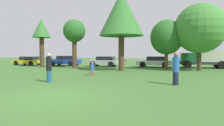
{
  "coord_description": "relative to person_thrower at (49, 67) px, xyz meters",
  "views": [
    {
      "loc": [
        3.93,
        -6.56,
        1.68
      ],
      "look_at": [
        1.49,
        4.38,
        1.12
      ],
      "focal_mm": 30.53,
      "sensor_mm": 36.0,
      "label": 1
    }
  ],
  "objects": [
    {
      "name": "ground_plane",
      "position": [
        2.08,
        -3.43,
        -0.86
      ],
      "size": [
        120.0,
        120.0,
        0.0
      ],
      "primitive_type": "plane",
      "color": "#3D6B2D"
    },
    {
      "name": "person_thrower",
      "position": [
        0.0,
        0.0,
        0.0
      ],
      "size": [
        0.31,
        0.31,
        1.7
      ],
      "rotation": [
        0.0,
        0.0,
        0.08
      ],
      "color": "navy",
      "rests_on": "ground"
    },
    {
      "name": "person_catcher",
      "position": [
        7.12,
        0.6,
        0.03
      ],
      "size": [
        0.36,
        0.36,
        1.75
      ],
      "rotation": [
        0.0,
        0.0,
        -3.06
      ],
      "color": "#191E33",
      "rests_on": "ground"
    },
    {
      "name": "frisbee",
      "position": [
        4.39,
        0.32,
        0.44
      ],
      "size": [
        0.26,
        0.26,
        0.08
      ],
      "color": "#F21E72"
    },
    {
      "name": "bystander_sitting",
      "position": [
        1.4,
        3.74,
        -0.43
      ],
      "size": [
        0.4,
        0.33,
        1.05
      ],
      "color": "#726651",
      "rests_on": "ground"
    },
    {
      "name": "tree_0",
      "position": [
        -7.51,
        10.95,
        3.61
      ],
      "size": [
        2.21,
        2.21,
        5.84
      ],
      "color": "#473323",
      "rests_on": "ground"
    },
    {
      "name": "tree_1",
      "position": [
        -2.86,
        10.16,
        3.22
      ],
      "size": [
        2.49,
        2.49,
        5.49
      ],
      "color": "#473323",
      "rests_on": "ground"
    },
    {
      "name": "tree_2",
      "position": [
        2.84,
        8.32,
        4.63
      ],
      "size": [
        4.3,
        4.3,
        7.69
      ],
      "color": "#473323",
      "rests_on": "ground"
    },
    {
      "name": "tree_3",
      "position": [
        7.2,
        10.38,
        2.47
      ],
      "size": [
        3.3,
        3.3,
        5.12
      ],
      "color": "brown",
      "rests_on": "ground"
    },
    {
      "name": "tree_4",
      "position": [
        10.23,
        9.82,
        3.2
      ],
      "size": [
        4.77,
        4.77,
        6.46
      ],
      "color": "#473323",
      "rests_on": "ground"
    },
    {
      "name": "parked_car_yellow",
      "position": [
        -11.65,
        13.95,
        -0.21
      ],
      "size": [
        4.0,
        2.15,
        1.23
      ],
      "rotation": [
        0.0,
        0.0,
        3.09
      ],
      "color": "gold",
      "rests_on": "ground"
    },
    {
      "name": "parked_car_blue",
      "position": [
        -5.9,
        13.94,
        -0.16
      ],
      "size": [
        4.39,
        2.04,
        1.35
      ],
      "rotation": [
        0.0,
        0.0,
        3.09
      ],
      "color": "#1E389E",
      "rests_on": "ground"
    },
    {
      "name": "parked_car_silver",
      "position": [
        -0.3,
        13.63,
        -0.18
      ],
      "size": [
        3.93,
        2.08,
        1.29
      ],
      "rotation": [
        0.0,
        0.0,
        3.09
      ],
      "color": "#B2B2B7",
      "rests_on": "ground"
    },
    {
      "name": "parked_car_white",
      "position": [
        6.05,
        13.82,
        -0.17
      ],
      "size": [
        4.27,
        2.26,
        1.31
      ],
      "rotation": [
        0.0,
        0.0,
        3.09
      ],
      "color": "silver",
      "rests_on": "ground"
    },
    {
      "name": "delivery_truck_green",
      "position": [
        11.7,
        13.52,
        0.3
      ],
      "size": [
        5.63,
        2.37,
        2.08
      ],
      "rotation": [
        0.0,
        0.0,
        3.09
      ],
      "color": "#2D2D33",
      "rests_on": "ground"
    }
  ]
}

